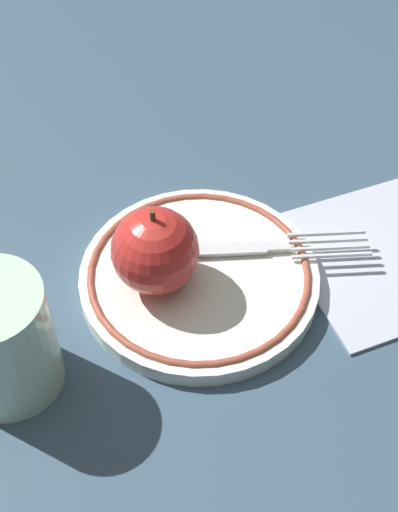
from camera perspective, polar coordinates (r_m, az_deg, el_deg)
The scene contains 6 objects.
ground_plane at distance 0.57m, azimuth -0.87°, elevation -2.23°, with size 2.00×2.00×0.00m, color #374F64.
plate at distance 0.56m, azimuth -0.00°, elevation -1.90°, with size 0.19×0.19×0.02m.
apple_red_whole at distance 0.53m, azimuth -3.54°, elevation 0.43°, with size 0.07×0.07×0.07m.
fork at distance 0.57m, azimuth 3.99°, elevation 0.64°, with size 0.19×0.04×0.00m.
drinking_glass at distance 0.50m, azimuth -15.64°, elevation -6.52°, with size 0.07×0.07×0.09m, color silver.
napkin_folded at distance 0.61m, azimuth 14.60°, elevation 0.12°, with size 0.15×0.15×0.01m, color silver.
Camera 1 is at (-0.03, 0.36, 0.45)m, focal length 50.00 mm.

